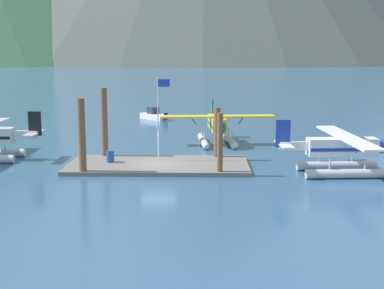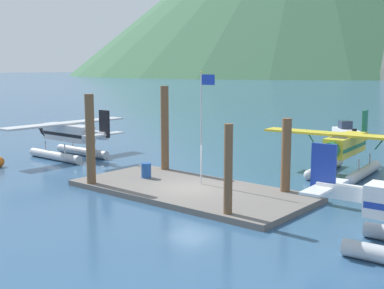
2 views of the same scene
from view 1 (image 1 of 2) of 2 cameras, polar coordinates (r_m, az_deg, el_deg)
ground_plane at (r=39.46m, az=-3.60°, el=-2.43°), size 1200.00×1200.00×0.00m
dock_platform at (r=39.43m, az=-3.60°, el=-2.22°), size 13.22×6.22×0.30m
piling_near_left at (r=37.08m, az=-11.69°, el=0.78°), size 0.51×0.51×5.34m
piling_near_right at (r=36.32m, az=3.01°, el=-0.01°), size 0.39×0.39×4.35m
piling_far_left at (r=42.34m, az=-9.35°, el=2.18°), size 0.51×0.51×5.64m
piling_far_right at (r=41.54m, az=2.70°, el=1.14°), size 0.50×0.50×4.18m
flagpole at (r=39.87m, az=-3.50°, el=3.80°), size 0.95×0.10×6.28m
fuel_drum at (r=40.04m, az=-8.73°, el=-1.26°), size 0.62×0.62×0.88m
seaplane_yellow_bow_right at (r=48.79m, az=2.68°, el=1.85°), size 10.48×7.96×3.84m
seaplane_white_stbd_aft at (r=38.28m, az=15.78°, el=-0.77°), size 7.97×10.47×3.84m
boat_white_open_north at (r=66.98m, az=-4.11°, el=3.12°), size 3.93×4.12×1.50m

